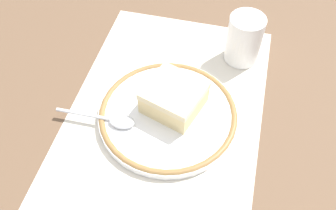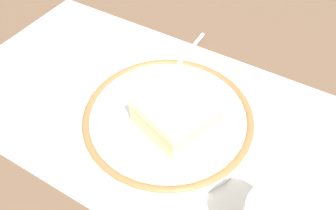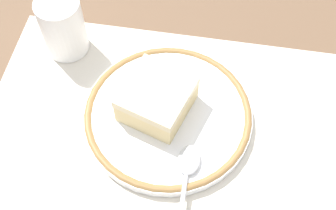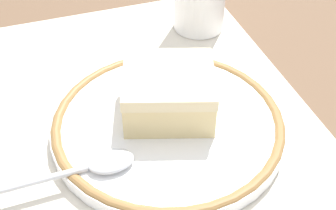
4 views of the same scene
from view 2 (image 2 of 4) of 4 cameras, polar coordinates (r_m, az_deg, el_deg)
name	(u,v)px [view 2 (image 2 of 4)]	position (r m, az deg, el deg)	size (l,w,h in m)	color
ground_plane	(147,109)	(0.47, -3.40, -0.58)	(2.40, 2.40, 0.00)	brown
placemat	(147,108)	(0.47, -3.41, -0.52)	(0.55, 0.30, 0.00)	beige
plate	(168,118)	(0.44, 0.00, -2.12)	(0.22, 0.22, 0.02)	white
cake_slice	(176,112)	(0.42, 1.37, -1.11)	(0.10, 0.10, 0.04)	beige
spoon	(173,68)	(0.50, 0.80, 6.14)	(0.03, 0.13, 0.01)	silver
sugar_packet	(11,53)	(0.59, -24.25, 7.70)	(0.05, 0.03, 0.01)	#8CB2E0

